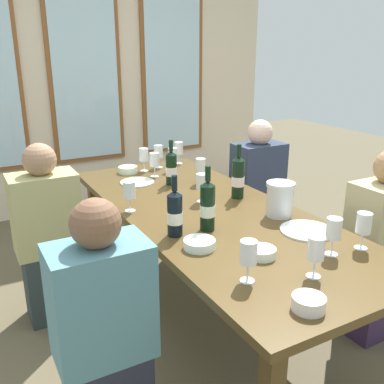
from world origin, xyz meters
name	(u,v)px	position (x,y,z in m)	size (l,w,h in m)	color
ground_plane	(207,321)	(0.00, 0.00, 0.00)	(12.00, 12.00, 0.00)	brown
back_wall_with_windows	(84,66)	(0.00, 2.40, 1.45)	(4.13, 0.10, 2.90)	beige
dining_table	(209,222)	(0.00, 0.00, 0.67)	(0.93, 2.28, 0.74)	#4F3A1A
white_plate_0	(137,182)	(-0.16, 0.68, 0.74)	(0.23, 0.23, 0.01)	white
white_plate_1	(307,231)	(0.28, -0.50, 0.74)	(0.27, 0.27, 0.01)	white
metal_pitcher	(280,199)	(0.29, -0.26, 0.84)	(0.16, 0.16, 0.19)	silver
wine_bottle_0	(207,206)	(-0.15, -0.24, 0.87)	(0.08, 0.08, 0.33)	black
wine_bottle_1	(175,213)	(-0.32, -0.22, 0.86)	(0.08, 0.08, 0.31)	black
wine_bottle_2	(171,168)	(0.03, 0.55, 0.85)	(0.08, 0.08, 0.30)	black
wine_bottle_3	(238,177)	(0.27, 0.10, 0.87)	(0.08, 0.08, 0.33)	black
tasting_bowl_0	(199,244)	(-0.29, -0.40, 0.76)	(0.15, 0.15, 0.04)	white
tasting_bowl_1	(309,303)	(-0.20, -1.01, 0.77)	(0.12, 0.12, 0.05)	white
tasting_bowl_2	(128,170)	(-0.13, 0.95, 0.76)	(0.14, 0.14, 0.05)	white
tasting_bowl_3	(262,252)	(-0.10, -0.61, 0.76)	(0.13, 0.13, 0.04)	white
wine_glass_0	(201,167)	(0.21, 0.47, 0.86)	(0.07, 0.07, 0.17)	white
wine_glass_1	(316,249)	(-0.02, -0.85, 0.86)	(0.07, 0.07, 0.17)	white
wine_glass_2	(364,224)	(0.36, -0.76, 0.86)	(0.07, 0.07, 0.17)	white
wine_glass_3	(143,155)	(0.00, 0.94, 0.86)	(0.07, 0.07, 0.17)	white
wine_glass_4	(173,155)	(0.19, 0.85, 0.86)	(0.07, 0.07, 0.17)	white
wine_glass_5	(154,161)	(0.01, 0.77, 0.86)	(0.07, 0.07, 0.17)	white
wine_glass_6	(129,191)	(-0.40, 0.20, 0.86)	(0.07, 0.07, 0.17)	white
wine_glass_7	(202,182)	(0.03, 0.14, 0.86)	(0.07, 0.07, 0.17)	white
wine_glass_8	(158,152)	(0.14, 0.98, 0.86)	(0.07, 0.07, 0.17)	white
wine_glass_9	(179,149)	(0.33, 1.01, 0.86)	(0.07, 0.07, 0.17)	white
wine_glass_10	(334,230)	(0.19, -0.74, 0.86)	(0.07, 0.07, 0.17)	white
wine_glass_11	(248,254)	(-0.27, -0.75, 0.86)	(0.07, 0.07, 0.17)	white
seated_person_0	(104,338)	(-0.80, -0.54, 0.53)	(0.38, 0.24, 1.11)	#282937
seated_person_1	(379,251)	(0.80, -0.54, 0.53)	(0.38, 0.24, 1.11)	#352343
seated_person_2	(48,239)	(-0.80, 0.53, 0.53)	(0.38, 0.24, 1.11)	#2B3535
seated_person_3	(257,194)	(0.80, 0.60, 0.53)	(0.38, 0.24, 1.11)	#272136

